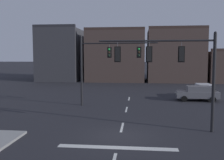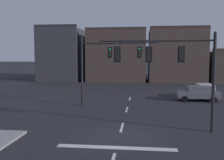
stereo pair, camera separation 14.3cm
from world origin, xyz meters
The scene contains 8 objects.
ground_plane centered at (0.00, 0.00, 0.00)m, with size 400.00×400.00×0.00m, color #232328.
stop_bar_paint centered at (0.00, -2.00, 0.00)m, with size 6.40×0.50×0.01m, color silver.
lane_centreline centered at (0.00, 2.00, 0.00)m, with size 0.16×26.40×0.01m.
signal_mast_near_side centered at (3.37, 1.57, 4.42)m, with size 7.41×0.40×6.38m.
signal_mast_far_side centered at (-2.37, 9.34, 4.51)m, with size 7.38×1.11×6.78m.
car_lot_nearside centered at (7.44, 13.44, 0.86)m, with size 4.52×2.08×1.61m.
car_lot_middle centered at (8.65, 15.72, 0.86)m, with size 2.06×4.52×1.61m.
building_row centered at (8.27, 37.26, 4.67)m, with size 53.54×13.79×10.60m.
Camera 2 is at (1.28, -15.41, 4.86)m, focal length 41.89 mm.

